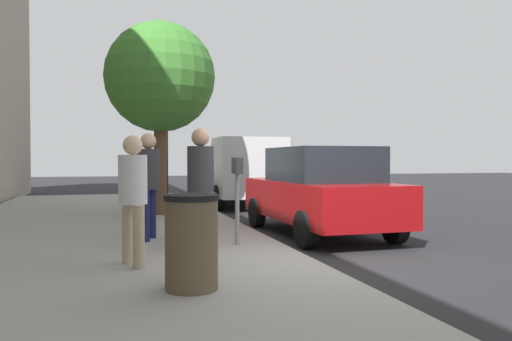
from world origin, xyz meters
TOP-DOWN VIEW (x-y plane):
  - ground_plane at (0.00, 0.00)m, footprint 80.00×80.00m
  - sidewalk_slab at (0.00, 3.00)m, footprint 28.00×6.00m
  - parking_meter at (1.23, 0.74)m, footprint 0.36×0.12m
  - pedestrian_at_meter at (0.93, 1.39)m, footprint 0.48×0.40m
  - pedestrian_bystander at (0.03, 2.43)m, footprint 0.50×0.37m
  - parking_officer at (2.13, 2.09)m, footprint 0.52×0.40m
  - parked_sedan_near at (2.74, -1.35)m, footprint 4.43×2.02m
  - parked_van_far at (9.70, -1.35)m, footprint 5.23×2.19m
  - street_tree at (6.10, 1.51)m, footprint 2.74×2.74m
  - traffic_signal at (9.63, 0.90)m, footprint 0.24×0.44m
  - trash_bin at (-1.36, 1.89)m, footprint 0.59×0.59m

SIDE VIEW (x-z plane):
  - ground_plane at x=0.00m, z-range 0.00..0.00m
  - sidewalk_slab at x=0.00m, z-range 0.00..0.15m
  - trash_bin at x=-1.36m, z-range 0.15..1.16m
  - parked_sedan_near at x=2.74m, z-range 0.01..1.78m
  - pedestrian_bystander at x=0.03m, z-range 0.29..1.98m
  - parking_meter at x=1.23m, z-range 0.46..1.87m
  - parking_officer at x=2.13m, z-range 0.33..2.16m
  - parked_van_far at x=9.70m, z-range 0.17..2.35m
  - pedestrian_at_meter at x=0.93m, z-range 0.33..2.19m
  - traffic_signal at x=9.63m, z-range 0.78..4.38m
  - street_tree at x=6.10m, z-range 1.16..5.96m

